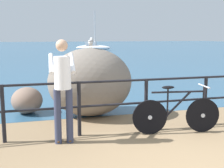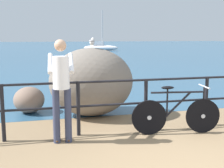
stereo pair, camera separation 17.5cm
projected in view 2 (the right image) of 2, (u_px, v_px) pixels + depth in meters
ground_plane at (64, 60)px, 23.28m from camera, size 120.00×120.00×0.10m
sea_surface at (49, 47)px, 50.11m from camera, size 120.00×90.00×0.01m
promenade_railing at (146, 99)px, 5.78m from camera, size 7.98×0.07×1.02m
bicycle at (177, 114)px, 5.60m from camera, size 1.69×0.48×0.92m
person_at_railing at (61, 86)px, 5.06m from camera, size 0.48×0.65×1.78m
breakwater_boulder_main at (91, 82)px, 6.88m from camera, size 1.94×1.61×1.57m
breakwater_boulder_left at (29, 100)px, 7.17m from camera, size 0.73×0.83×0.63m
seagull at (92, 42)px, 6.74m from camera, size 0.20×0.34×0.23m
sailboat at (101, 47)px, 37.34m from camera, size 4.55×2.94×4.90m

